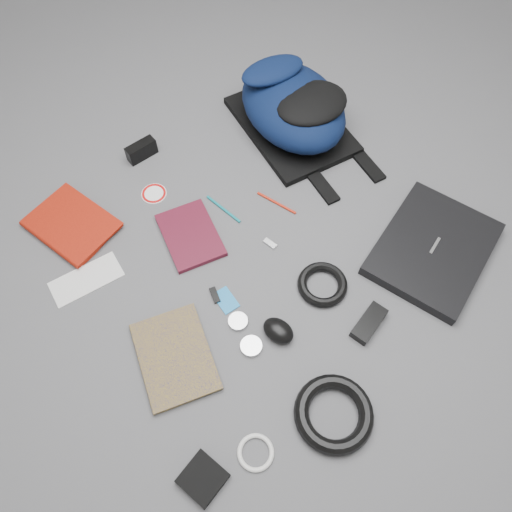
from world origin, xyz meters
TOP-DOWN VIEW (x-y plane):
  - ground at (0.00, 0.00)m, footprint 4.00×4.00m
  - backpack at (0.41, 0.33)m, footprint 0.38×0.50m
  - laptop at (0.41, -0.29)m, footprint 0.43×0.38m
  - textbook_red at (-0.45, 0.39)m, footprint 0.24×0.29m
  - comic_book at (-0.43, -0.08)m, footprint 0.24×0.29m
  - envelope at (-0.41, 0.24)m, footprint 0.20×0.11m
  - dvd_case at (-0.10, 0.18)m, footprint 0.19×0.24m
  - compact_camera at (-0.05, 0.53)m, footprint 0.10×0.04m
  - sticker_disc at (-0.11, 0.38)m, footprint 0.08×0.08m
  - pen_teal at (0.03, 0.20)m, footprint 0.03×0.14m
  - pen_red at (0.17, 0.12)m, footprint 0.05×0.13m
  - id_badge at (-0.14, -0.05)m, footprint 0.05×0.08m
  - usb_black at (-0.16, -0.02)m, footprint 0.03×0.05m
  - usb_silver at (0.06, 0.02)m, footprint 0.02×0.04m
  - mouse at (-0.09, -0.21)m, footprint 0.08×0.10m
  - headphone_left at (-0.15, -0.12)m, footprint 0.07×0.07m
  - headphone_right at (-0.17, -0.20)m, footprint 0.07×0.07m
  - cable_coil at (0.09, -0.18)m, footprint 0.17×0.17m
  - power_brick at (0.11, -0.34)m, footprint 0.12×0.07m
  - power_cord_coil at (-0.12, -0.46)m, footprint 0.25×0.25m
  - pouch at (-0.45, -0.38)m, footprint 0.11×0.11m
  - white_cable_coil at (-0.32, -0.41)m, footprint 0.11×0.11m

SIDE VIEW (x-z plane):
  - ground at x=0.00m, z-range 0.00..0.00m
  - sticker_disc at x=-0.11m, z-range 0.00..0.00m
  - id_badge at x=-0.14m, z-range 0.00..0.00m
  - envelope at x=-0.41m, z-range 0.00..0.00m
  - pen_red at x=0.17m, z-range 0.00..0.01m
  - pen_teal at x=0.03m, z-range 0.00..0.01m
  - usb_silver at x=0.06m, z-range 0.00..0.01m
  - usb_black at x=-0.16m, z-range 0.00..0.01m
  - white_cable_coil at x=-0.32m, z-range 0.00..0.01m
  - headphone_left at x=-0.15m, z-range 0.00..0.01m
  - headphone_right at x=-0.17m, z-range 0.00..0.01m
  - dvd_case at x=-0.10m, z-range 0.00..0.02m
  - comic_book at x=-0.43m, z-range 0.00..0.02m
  - pouch at x=-0.45m, z-range 0.00..0.02m
  - cable_coil at x=0.09m, z-range 0.00..0.03m
  - textbook_red at x=-0.45m, z-range 0.00..0.03m
  - power_brick at x=0.11m, z-range 0.00..0.03m
  - laptop at x=0.41m, z-range 0.00..0.04m
  - power_cord_coil at x=-0.12m, z-range 0.00..0.04m
  - mouse at x=-0.09m, z-range 0.00..0.05m
  - compact_camera at x=-0.05m, z-range 0.00..0.05m
  - backpack at x=0.41m, z-range 0.00..0.19m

